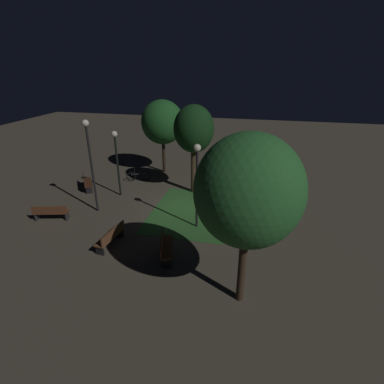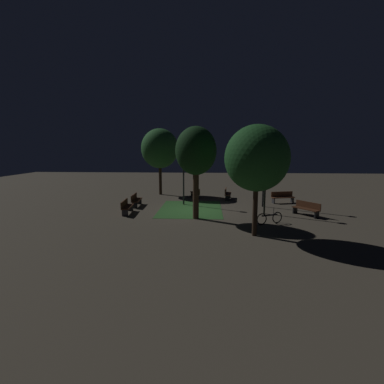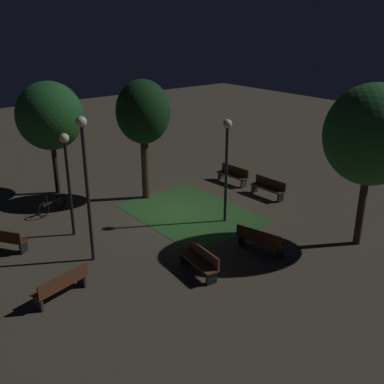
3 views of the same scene
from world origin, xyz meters
The scene contains 15 objects.
ground_plane centered at (0.00, 0.00, 0.00)m, with size 60.00×60.00×0.00m, color #4C4438.
grass_lawn centered at (-0.42, -0.38, 0.01)m, with size 5.88×4.33×0.01m, color #2D6028.
bench_near_trees centered at (-1.22, -4.50, 0.48)m, with size 1.82×0.56×0.88m.
bench_corner centered at (1.22, -4.50, 0.48)m, with size 1.83×0.59×0.88m.
bench_back_row centered at (-4.73, -0.21, 0.48)m, with size 1.86×0.93×0.88m.
bench_lawn_edge centered at (1.17, 7.09, 0.48)m, with size 1.75×1.42×0.88m.
bench_front_left centered at (-4.51, 2.44, 0.48)m, with size 1.84×0.67×0.88m.
bench_front_right centered at (-3.06, 6.66, 0.48)m, with size 0.91×1.86×0.88m.
tree_tall_center centered at (5.57, 3.13, 3.77)m, with size 3.06×3.06×5.36m.
tree_left_canopy centered at (-6.59, -3.56, 4.20)m, with size 3.35×3.35×6.00m.
tree_right_canopy centered at (2.33, 0.11, 4.04)m, with size 2.44×2.44×5.53m.
lamp_post_plaza_east centered at (-1.98, -1.01, 2.96)m, with size 0.36×0.36×4.33m.
lamp_post_near_wall centered at (0.79, 4.52, 2.82)m, with size 0.36×0.36×4.09m.
lamp_post_path_center centered at (-1.50, 4.84, 3.42)m, with size 0.36×0.36×5.12m.
bicycle centered at (3.36, 4.32, 0.34)m, with size 0.77×1.58×0.93m.
Camera 2 is at (19.26, 0.84, 4.26)m, focal length 26.67 mm.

